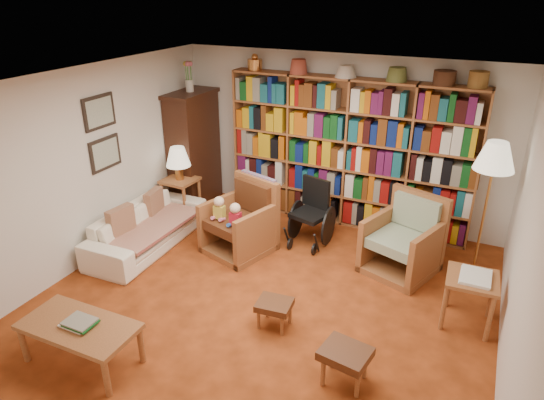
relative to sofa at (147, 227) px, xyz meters
The scene contains 23 objects.
floor 2.12m from the sofa, 12.39° to the right, with size 5.00×5.00×0.00m, color #A9461A.
ceiling 3.05m from the sofa, 12.39° to the right, with size 5.00×5.00×0.00m, color silver.
wall_back 3.06m from the sofa, 45.00° to the left, with size 5.00×5.00×0.00m, color silver.
wall_front 3.72m from the sofa, 55.21° to the right, with size 5.00×5.00×0.00m, color silver.
wall_left 1.16m from the sofa, 134.99° to the right, with size 5.00×5.00×0.00m, color silver.
wall_right 4.67m from the sofa, ahead, with size 5.00×5.00×0.00m, color silver.
bookshelf 3.06m from the sofa, 39.86° to the left, with size 3.60×0.30×2.42m.
curio_cabinet 1.70m from the sofa, 97.54° to the left, with size 0.50×0.95×2.40m.
framed_pictures 1.42m from the sofa, 160.67° to the right, with size 0.03×0.52×0.97m.
sofa is the anchor object (origin of this frame).
sofa_throw 0.05m from the sofa, ahead, with size 0.77×1.43×0.04m, color beige.
cushion_left 0.41m from the sofa, 110.38° to the left, with size 0.12×0.37×0.37m, color maroon.
cushion_right 0.41m from the sofa, 110.38° to the right, with size 0.12×0.39×0.39m, color maroon.
side_table_lamp 0.99m from the sofa, 95.92° to the left, with size 0.51×0.51×0.64m.
table_lamp 1.20m from the sofa, 95.92° to the left, with size 0.37×0.37×0.51m.
armchair_leather 1.33m from the sofa, 22.98° to the left, with size 1.02×1.03×1.01m.
armchair_sage 3.46m from the sofa, 15.77° to the left, with size 1.06×1.06×0.99m.
wheelchair 2.31m from the sofa, 28.81° to the left, with size 0.55×0.73×0.91m.
floor_lamp 4.53m from the sofa, 15.50° to the left, with size 0.46×0.46×1.75m.
side_table_papers 4.21m from the sofa, ahead, with size 0.55×0.55×0.61m.
footstool_a 2.49m from the sofa, 19.91° to the right, with size 0.39×0.34×0.31m.
footstool_b 3.51m from the sofa, 21.74° to the right, with size 0.48×0.43×0.37m.
coffee_table 2.30m from the sofa, 67.40° to the right, with size 1.13×0.57×0.50m.
Camera 1 is at (2.06, -4.24, 3.39)m, focal length 32.00 mm.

